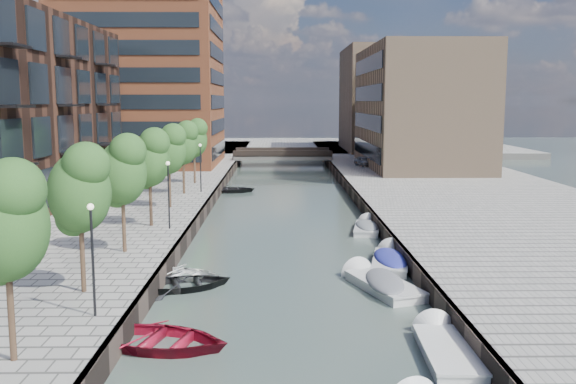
{
  "coord_description": "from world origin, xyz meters",
  "views": [
    {
      "loc": [
        -0.53,
        -14.45,
        8.71
      ],
      "look_at": [
        0.0,
        22.17,
        3.5
      ],
      "focal_mm": 40.0,
      "sensor_mm": 36.0,
      "label": 1
    }
  ],
  "objects_px": {
    "sloop_1": "(183,289)",
    "sloop_2": "(159,347)",
    "motorboat_3": "(391,261)",
    "tree_5": "(183,142)",
    "sloop_3": "(181,278)",
    "tree_4": "(169,148)",
    "tree_3": "(149,157)",
    "tree_2": "(122,169)",
    "car": "(364,161)",
    "motorboat_2": "(444,349)",
    "motorboat_1": "(379,284)",
    "tree_1": "(79,187)",
    "bridge": "(283,156)",
    "tree_0": "(5,219)",
    "tree_6": "(194,138)",
    "sloop_4": "(230,192)",
    "motorboat_4": "(367,228)"
  },
  "relations": [
    {
      "from": "sloop_1",
      "to": "sloop_2",
      "type": "xyz_separation_m",
      "value": [
        0.22,
        -7.23,
        0.0
      ]
    },
    {
      "from": "sloop_1",
      "to": "motorboat_3",
      "type": "bearing_deg",
      "value": -85.7
    },
    {
      "from": "tree_5",
      "to": "sloop_1",
      "type": "relative_size",
      "value": 1.29
    },
    {
      "from": "sloop_2",
      "to": "sloop_3",
      "type": "distance_m",
      "value": 9.13
    },
    {
      "from": "tree_4",
      "to": "sloop_2",
      "type": "relative_size",
      "value": 1.15
    },
    {
      "from": "tree_5",
      "to": "motorboat_3",
      "type": "height_order",
      "value": "tree_5"
    },
    {
      "from": "tree_3",
      "to": "tree_5",
      "type": "relative_size",
      "value": 1.0
    },
    {
      "from": "tree_2",
      "to": "tree_3",
      "type": "relative_size",
      "value": 1.0
    },
    {
      "from": "car",
      "to": "motorboat_2",
      "type": "bearing_deg",
      "value": -109.51
    },
    {
      "from": "motorboat_1",
      "to": "motorboat_3",
      "type": "height_order",
      "value": "motorboat_1"
    },
    {
      "from": "tree_1",
      "to": "motorboat_2",
      "type": "xyz_separation_m",
      "value": [
        13.75,
        -4.07,
        -5.21
      ]
    },
    {
      "from": "bridge",
      "to": "sloop_3",
      "type": "relative_size",
      "value": 3.2
    },
    {
      "from": "sloop_2",
      "to": "motorboat_1",
      "type": "bearing_deg",
      "value": -35.73
    },
    {
      "from": "motorboat_2",
      "to": "tree_2",
      "type": "bearing_deg",
      "value": 141.18
    },
    {
      "from": "bridge",
      "to": "tree_1",
      "type": "xyz_separation_m",
      "value": [
        -8.5,
        -61.0,
        3.92
      ]
    },
    {
      "from": "tree_4",
      "to": "car",
      "type": "relative_size",
      "value": 1.74
    },
    {
      "from": "tree_0",
      "to": "motorboat_3",
      "type": "bearing_deg",
      "value": 47.07
    },
    {
      "from": "bridge",
      "to": "tree_1",
      "type": "relative_size",
      "value": 2.18
    },
    {
      "from": "tree_6",
      "to": "tree_3",
      "type": "bearing_deg",
      "value": -90.0
    },
    {
      "from": "sloop_4",
      "to": "sloop_1",
      "type": "bearing_deg",
      "value": 176.12
    },
    {
      "from": "motorboat_2",
      "to": "sloop_3",
      "type": "bearing_deg",
      "value": 137.94
    },
    {
      "from": "car",
      "to": "motorboat_1",
      "type": "bearing_deg",
      "value": -111.55
    },
    {
      "from": "tree_1",
      "to": "tree_3",
      "type": "height_order",
      "value": "same"
    },
    {
      "from": "sloop_2",
      "to": "motorboat_4",
      "type": "distance_m",
      "value": 23.19
    },
    {
      "from": "bridge",
      "to": "tree_3",
      "type": "relative_size",
      "value": 2.18
    },
    {
      "from": "tree_5",
      "to": "sloop_1",
      "type": "xyz_separation_m",
      "value": [
        3.47,
        -24.33,
        -5.31
      ]
    },
    {
      "from": "sloop_3",
      "to": "sloop_4",
      "type": "distance_m",
      "value": 30.19
    },
    {
      "from": "motorboat_2",
      "to": "motorboat_3",
      "type": "bearing_deg",
      "value": 88.95
    },
    {
      "from": "tree_0",
      "to": "motorboat_2",
      "type": "relative_size",
      "value": 1.2
    },
    {
      "from": "sloop_4",
      "to": "tree_1",
      "type": "bearing_deg",
      "value": 170.54
    },
    {
      "from": "sloop_2",
      "to": "tree_3",
      "type": "bearing_deg",
      "value": 27.36
    },
    {
      "from": "sloop_4",
      "to": "motorboat_1",
      "type": "relative_size",
      "value": 0.86
    },
    {
      "from": "bridge",
      "to": "sloop_2",
      "type": "xyz_separation_m",
      "value": [
        -4.81,
        -64.56,
        -1.39
      ]
    },
    {
      "from": "tree_6",
      "to": "sloop_4",
      "type": "bearing_deg",
      "value": 12.6
    },
    {
      "from": "tree_1",
      "to": "tree_3",
      "type": "bearing_deg",
      "value": 90.0
    },
    {
      "from": "tree_2",
      "to": "tree_3",
      "type": "xyz_separation_m",
      "value": [
        0.0,
        7.0,
        0.0
      ]
    },
    {
      "from": "bridge",
      "to": "motorboat_3",
      "type": "xyz_separation_m",
      "value": [
        5.48,
        -52.98,
        -1.18
      ]
    },
    {
      "from": "tree_4",
      "to": "tree_0",
      "type": "bearing_deg",
      "value": -90.0
    },
    {
      "from": "tree_4",
      "to": "sloop_3",
      "type": "bearing_deg",
      "value": -78.66
    },
    {
      "from": "tree_6",
      "to": "sloop_1",
      "type": "height_order",
      "value": "tree_6"
    },
    {
      "from": "motorboat_2",
      "to": "tree_4",
      "type": "bearing_deg",
      "value": 118.75
    },
    {
      "from": "motorboat_2",
      "to": "tree_3",
      "type": "bearing_deg",
      "value": 127.28
    },
    {
      "from": "sloop_4",
      "to": "motorboat_3",
      "type": "bearing_deg",
      "value": -163.11
    },
    {
      "from": "motorboat_1",
      "to": "motorboat_2",
      "type": "height_order",
      "value": "motorboat_1"
    },
    {
      "from": "tree_5",
      "to": "tree_1",
      "type": "bearing_deg",
      "value": -90.0
    },
    {
      "from": "tree_3",
      "to": "tree_4",
      "type": "distance_m",
      "value": 7.0
    },
    {
      "from": "sloop_4",
      "to": "motorboat_1",
      "type": "distance_m",
      "value": 33.42
    },
    {
      "from": "tree_1",
      "to": "sloop_2",
      "type": "relative_size",
      "value": 1.15
    },
    {
      "from": "tree_0",
      "to": "sloop_2",
      "type": "bearing_deg",
      "value": 42.99
    },
    {
      "from": "tree_0",
      "to": "sloop_1",
      "type": "xyz_separation_m",
      "value": [
        3.47,
        10.67,
        -5.31
      ]
    }
  ]
}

